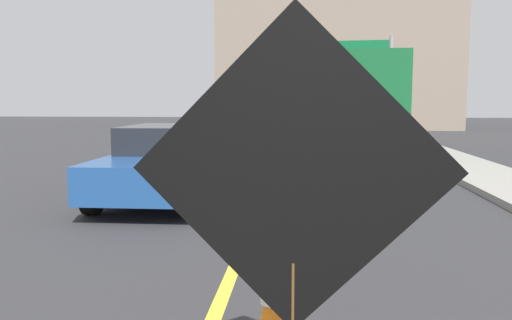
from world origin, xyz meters
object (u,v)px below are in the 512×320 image
arrow_board_trailer (260,148)px  traffic_cone_curbside (275,167)px  pickup_car (169,162)px  box_truck (362,102)px  traffic_cone_near_sign (273,305)px  highway_guide_sign (374,69)px  traffic_cone_far_lane (269,182)px  roadwork_sign (294,179)px  traffic_cone_mid_lane (281,224)px

arrow_board_trailer → traffic_cone_curbside: arrow_board_trailer is taller
arrow_board_trailer → pickup_car: bearing=-103.4°
box_truck → traffic_cone_near_sign: box_truck is taller
box_truck → highway_guide_sign: highway_guide_sign is taller
pickup_car → arrow_board_trailer: bearing=76.6°
box_truck → traffic_cone_far_lane: (-2.70, -9.24, -1.48)m
roadwork_sign → traffic_cone_curbside: bearing=93.5°
pickup_car → traffic_cone_mid_lane: (2.28, -3.32, -0.38)m
pickup_car → box_truck: bearing=63.0°
arrow_board_trailer → pickup_car: 5.61m
box_truck → traffic_cone_far_lane: box_truck is taller
traffic_cone_mid_lane → arrow_board_trailer: bearing=96.3°
roadwork_sign → traffic_cone_mid_lane: roadwork_sign is taller
traffic_cone_near_sign → traffic_cone_curbside: (-0.43, 8.53, -0.06)m
roadwork_sign → traffic_cone_mid_lane: size_ratio=3.62×
box_truck → traffic_cone_far_lane: 9.74m
highway_guide_sign → traffic_cone_mid_lane: highway_guide_sign is taller
box_truck → traffic_cone_curbside: (-2.73, -6.61, -1.52)m
traffic_cone_mid_lane → highway_guide_sign: bearing=79.3°
roadwork_sign → box_truck: bearing=82.5°
traffic_cone_mid_lane → traffic_cone_curbside: bearing=93.8°
pickup_car → traffic_cone_far_lane: (1.92, -0.15, -0.35)m
highway_guide_sign → roadwork_sign: bearing=-98.5°
arrow_board_trailer → traffic_cone_near_sign: bearing=-84.9°
box_truck → traffic_cone_near_sign: 15.38m
highway_guide_sign → traffic_cone_near_sign: highway_guide_sign is taller
box_truck → traffic_cone_curbside: box_truck is taller
box_truck → pickup_car: 10.26m
traffic_cone_mid_lane → traffic_cone_far_lane: 3.19m
arrow_board_trailer → traffic_cone_curbside: size_ratio=4.37×
pickup_car → traffic_cone_curbside: size_ratio=7.58×
arrow_board_trailer → highway_guide_sign: bearing=66.8°
highway_guide_sign → traffic_cone_mid_lane: (-3.76, -19.84, -3.11)m
highway_guide_sign → traffic_cone_near_sign: bearing=-99.3°
roadwork_sign → traffic_cone_mid_lane: bearing=93.1°
highway_guide_sign → traffic_cone_mid_lane: 20.43m
traffic_cone_mid_lane → traffic_cone_curbside: (-0.38, 5.81, -0.01)m
roadwork_sign → traffic_cone_curbside: (-0.59, 9.67, -1.17)m
highway_guide_sign → traffic_cone_near_sign: (-3.71, -22.56, -3.06)m
arrow_board_trailer → traffic_cone_far_lane: (0.62, -5.61, -0.14)m
roadwork_sign → traffic_cone_near_sign: roadwork_sign is taller
pickup_car → traffic_cone_far_lane: bearing=-4.4°
pickup_car → traffic_cone_curbside: bearing=52.7°
arrow_board_trailer → highway_guide_sign: highway_guide_sign is taller
roadwork_sign → arrow_board_trailer: 12.73m
arrow_board_trailer → traffic_cone_far_lane: arrow_board_trailer is taller
pickup_car → traffic_cone_far_lane: pickup_car is taller
arrow_board_trailer → box_truck: (3.33, 3.63, 1.34)m
traffic_cone_near_sign → traffic_cone_far_lane: 5.91m
pickup_car → traffic_cone_far_lane: size_ratio=6.70×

